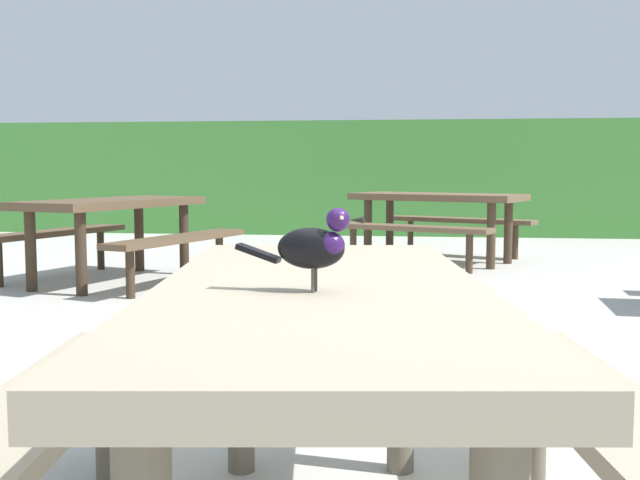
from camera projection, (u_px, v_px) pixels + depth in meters
hedge_wall at (430, 178)px, 12.38m from camera, size 28.00×1.90×1.73m
picnic_table_foreground at (321, 359)px, 1.85m from camera, size 1.89×1.91×0.74m
bird_grackle at (316, 245)px, 1.68m from camera, size 0.29×0.09×0.18m
picnic_table_mid_left at (113, 220)px, 6.87m from camera, size 2.12×2.14×0.74m
picnic_table_far_centre at (437, 211)px, 8.36m from camera, size 2.25×2.24×0.74m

